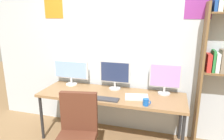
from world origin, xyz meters
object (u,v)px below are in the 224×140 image
object	(u,v)px
laptop_closed	(137,97)
coffee_mug	(146,102)
keyboard_main	(106,99)
monitor_center	(115,74)
desk	(111,97)
monitor_left	(71,71)
computer_mouse	(85,97)
monitor_right	(165,78)

from	to	relation	value
laptop_closed	coffee_mug	xyz separation A→B (m)	(0.15, -0.21, 0.03)
keyboard_main	coffee_mug	size ratio (longest dim) A/B	3.24
monitor_center	laptop_closed	bearing A→B (deg)	-33.91
desk	monitor_left	size ratio (longest dim) A/B	3.58
computer_mouse	coffee_mug	distance (m)	0.84
keyboard_main	laptop_closed	distance (m)	0.43
monitor_center	coffee_mug	size ratio (longest dim) A/B	4.46
monitor_left	keyboard_main	size ratio (longest dim) A/B	1.74
monitor_left	monitor_right	bearing A→B (deg)	-0.00
desk	monitor_left	distance (m)	0.83
desk	laptop_closed	size ratio (longest dim) A/B	6.67
desk	coffee_mug	size ratio (longest dim) A/B	20.14
desk	computer_mouse	bearing A→B (deg)	-138.97
keyboard_main	computer_mouse	size ratio (longest dim) A/B	3.57
monitor_left	laptop_closed	size ratio (longest dim) A/B	1.86
desk	monitor_left	world-z (taller)	monitor_left
keyboard_main	coffee_mug	world-z (taller)	coffee_mug
keyboard_main	laptop_closed	size ratio (longest dim) A/B	1.07
monitor_right	coffee_mug	bearing A→B (deg)	-113.56
monitor_center	coffee_mug	bearing A→B (deg)	-41.21
monitor_right	computer_mouse	world-z (taller)	monitor_right
coffee_mug	laptop_closed	bearing A→B (deg)	125.83
monitor_left	computer_mouse	bearing A→B (deg)	-46.11
desk	monitor_center	xyz separation A→B (m)	(0.00, 0.21, 0.30)
monitor_center	laptop_closed	size ratio (longest dim) A/B	1.48
monitor_left	laptop_closed	bearing A→B (deg)	-12.91
laptop_closed	computer_mouse	bearing A→B (deg)	-173.83
monitor_center	keyboard_main	bearing A→B (deg)	-90.00
desk	laptop_closed	distance (m)	0.39
desk	monitor_center	size ratio (longest dim) A/B	4.52
computer_mouse	desk	bearing A→B (deg)	41.03
monitor_center	laptop_closed	xyz separation A→B (m)	(0.39, -0.26, -0.23)
laptop_closed	keyboard_main	bearing A→B (deg)	-165.67
keyboard_main	computer_mouse	distance (m)	0.30
monitor_right	computer_mouse	xyz separation A→B (m)	(-1.04, -0.47, -0.23)
keyboard_main	monitor_left	bearing A→B (deg)	149.39
desk	monitor_center	world-z (taller)	monitor_center
monitor_right	coffee_mug	distance (m)	0.56
monitor_left	monitor_center	distance (m)	0.75
computer_mouse	monitor_left	bearing A→B (deg)	133.89
keyboard_main	computer_mouse	world-z (taller)	computer_mouse
coffee_mug	monitor_center	bearing A→B (deg)	138.79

